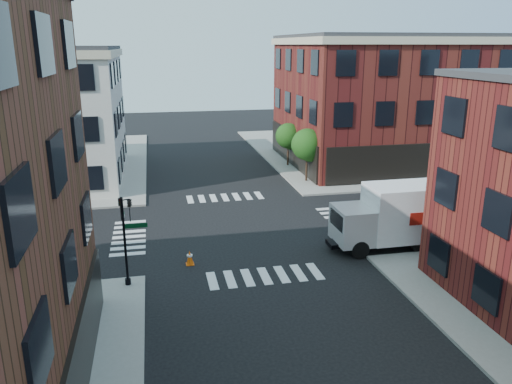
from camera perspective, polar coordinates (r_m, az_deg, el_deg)
name	(u,v)px	position (r m, az deg, el deg)	size (l,w,h in m)	color
ground	(241,229)	(32.19, -1.75, -4.22)	(120.00, 120.00, 0.00)	black
sidewalk_ne	(392,150)	(58.15, 15.29, 4.69)	(30.00, 30.00, 0.15)	gray
building_ne	(415,101)	(52.67, 17.74, 9.86)	(25.00, 16.00, 12.00)	#481212
tree_near	(308,146)	(42.45, 5.95, 5.23)	(2.69, 2.69, 4.49)	black
tree_far	(289,137)	(48.15, 3.78, 6.27)	(2.43, 2.43, 4.07)	black
signal_pole	(126,231)	(24.57, -14.65, -4.37)	(1.29, 1.24, 4.60)	black
box_truck	(405,215)	(30.07, 16.66, -2.52)	(8.30, 2.65, 3.73)	silver
traffic_cone	(190,258)	(27.24, -7.58, -7.46)	(0.44, 0.44, 0.80)	#F55D0A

